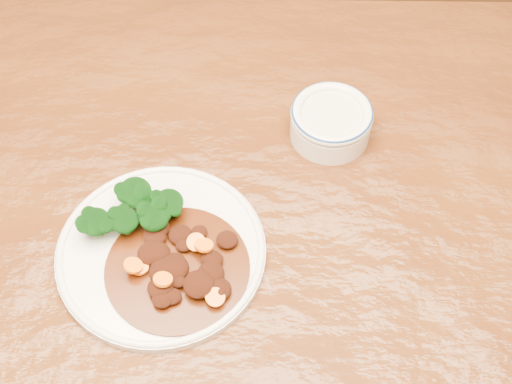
# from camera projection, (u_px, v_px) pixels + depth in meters

# --- Properties ---
(dining_table) EXTENTS (1.57, 1.03, 0.75)m
(dining_table) POSITION_uv_depth(u_px,v_px,m) (221.00, 292.00, 0.88)
(dining_table) COLOR #512A0E
(dining_table) RESTS_ON ground
(dinner_plate) EXTENTS (0.24, 0.24, 0.02)m
(dinner_plate) POSITION_uv_depth(u_px,v_px,m) (161.00, 252.00, 0.81)
(dinner_plate) COLOR white
(dinner_plate) RESTS_ON dining_table
(broccoli_florets) EXTENTS (0.11, 0.08, 0.04)m
(broccoli_florets) POSITION_uv_depth(u_px,v_px,m) (135.00, 210.00, 0.81)
(broccoli_florets) COLOR #68A354
(broccoli_florets) RESTS_ON dinner_plate
(mince_stew) EXTENTS (0.16, 0.16, 0.03)m
(mince_stew) POSITION_uv_depth(u_px,v_px,m) (179.00, 266.00, 0.79)
(mince_stew) COLOR #441C07
(mince_stew) RESTS_ON dinner_plate
(dip_bowl) EXTENTS (0.10, 0.10, 0.05)m
(dip_bowl) POSITION_uv_depth(u_px,v_px,m) (331.00, 121.00, 0.90)
(dip_bowl) COLOR silver
(dip_bowl) RESTS_ON dining_table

